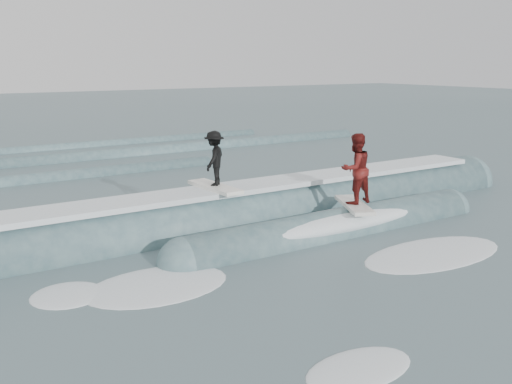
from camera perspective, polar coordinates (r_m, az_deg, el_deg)
ground at (r=12.28m, az=10.37°, el=-8.57°), size 160.00×160.00×0.00m
breaking_wave at (r=15.90m, az=0.15°, el=-3.18°), size 21.88×3.80×2.03m
surfer_black at (r=15.36m, az=-4.18°, el=3.03°), size 1.07×2.03×1.58m
surfer_red at (r=15.41m, az=9.91°, el=2.02°), size 1.36×2.04×1.99m
whitewater at (r=12.82m, az=8.71°, el=-7.57°), size 15.10×6.43×0.10m
far_swells at (r=27.37m, az=-16.23°, el=3.04°), size 33.72×8.65×0.80m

